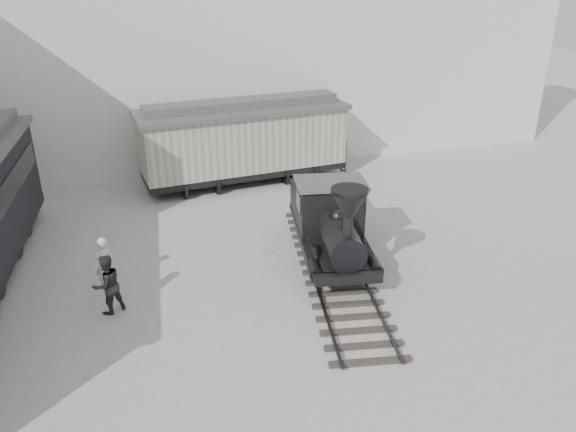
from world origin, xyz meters
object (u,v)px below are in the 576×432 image
object	(u,v)px
locomotive	(331,227)
visitor_b	(107,285)
visitor_a	(104,263)
boxcar	(244,139)

from	to	relation	value
locomotive	visitor_b	world-z (taller)	locomotive
locomotive	visitor_a	size ratio (longest dim) A/B	5.77
locomotive	visitor_b	xyz separation A→B (m)	(-7.02, -0.95, -0.36)
visitor_a	locomotive	bearing A→B (deg)	154.53
boxcar	locomotive	bearing A→B (deg)	-88.08
visitor_a	visitor_b	xyz separation A→B (m)	(0.08, -1.38, 0.04)
boxcar	visitor_a	bearing A→B (deg)	-133.49
locomotive	boxcar	bearing A→B (deg)	107.33
locomotive	visitor_a	bearing A→B (deg)	-173.40
boxcar	visitor_a	distance (m)	9.87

